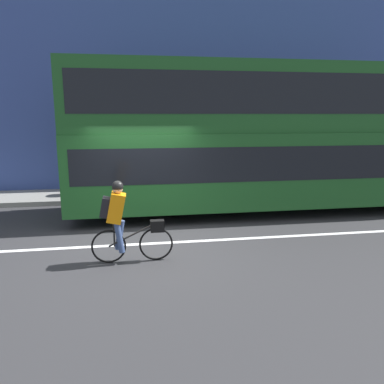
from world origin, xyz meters
TOP-DOWN VIEW (x-y plane):
  - ground_plane at (0.00, 0.00)m, footprint 80.00×80.00m
  - road_center_line at (0.00, 0.14)m, footprint 50.00×0.14m
  - sidewalk_curb at (0.00, 5.05)m, footprint 60.00×1.99m
  - building_facade at (0.00, 6.19)m, footprint 60.00×0.30m
  - bus at (3.68, 2.55)m, footprint 11.18×2.56m
  - cyclist_on_bike at (-0.44, -0.80)m, footprint 1.54×0.32m
  - trash_bin at (-2.08, 4.95)m, footprint 0.55×0.55m

SIDE VIEW (x-z plane):
  - ground_plane at x=0.00m, z-range 0.00..0.00m
  - road_center_line at x=0.00m, z-range 0.00..0.01m
  - sidewalk_curb at x=0.00m, z-range 0.00..0.14m
  - trash_bin at x=-2.08m, z-range 0.14..1.01m
  - cyclist_on_bike at x=-0.44m, z-range 0.07..1.64m
  - bus at x=3.68m, z-range 0.21..4.28m
  - building_facade at x=0.00m, z-range 0.00..7.49m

